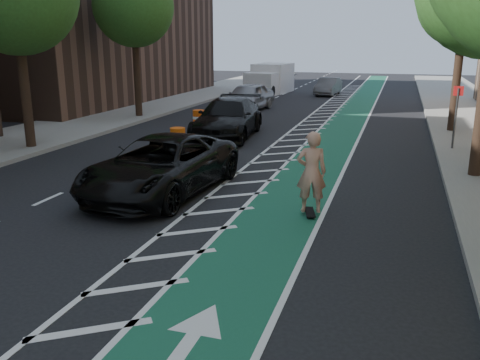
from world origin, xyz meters
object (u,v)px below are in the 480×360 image
at_px(skateboarder, 311,172).
at_px(suv_near, 161,166).
at_px(suv_far, 228,118).
at_px(barrel_a, 178,142).

distance_m(skateboarder, suv_near, 4.30).
relative_size(suv_near, suv_far, 0.99).
height_order(skateboarder, barrel_a, skateboarder).
distance_m(skateboarder, barrel_a, 8.05).
bearing_deg(suv_far, skateboarder, -65.44).
bearing_deg(skateboarder, barrel_a, -57.68).
xyz_separation_m(suv_far, barrel_a, (-0.68, -3.78, -0.37)).
distance_m(suv_far, barrel_a, 3.86).
relative_size(skateboarder, barrel_a, 2.02).
relative_size(skateboarder, suv_near, 0.35).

